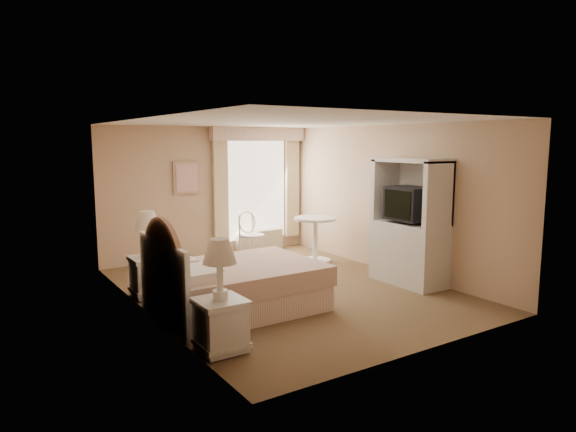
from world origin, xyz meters
TOP-DOWN VIEW (x-y plane):
  - room at (0.00, 0.00)m, footprint 4.21×5.51m
  - window at (1.05, 2.65)m, footprint 2.05×0.22m
  - framed_art at (-0.45, 2.71)m, footprint 0.52×0.04m
  - bed at (-1.12, -0.44)m, footprint 2.10×1.60m
  - nightstand_near at (-1.84, -1.60)m, footprint 0.50×0.50m
  - nightstand_far at (-1.84, 0.76)m, footprint 0.50×0.50m
  - round_table at (1.45, 1.25)m, footprint 0.78×0.78m
  - cafe_chair at (0.53, 2.07)m, footprint 0.54×0.54m
  - armoire at (1.81, -0.77)m, footprint 0.59×1.18m

SIDE VIEW (x-z plane):
  - bed at x=-1.12m, z-range -0.37..1.05m
  - nightstand_near at x=-1.84m, z-range -0.15..1.05m
  - nightstand_far at x=-1.84m, z-range -0.15..1.07m
  - cafe_chair at x=0.53m, z-range 0.07..0.99m
  - round_table at x=1.45m, z-range 0.14..0.96m
  - armoire at x=1.81m, z-range -0.17..1.80m
  - room at x=0.00m, z-range -0.01..2.50m
  - window at x=1.05m, z-range 0.09..2.60m
  - framed_art at x=-0.45m, z-range 1.24..1.86m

